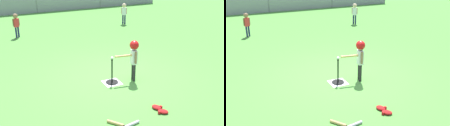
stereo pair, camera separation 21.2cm
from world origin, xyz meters
The scene contains 12 objects.
ground_plane centered at (0.00, 0.00, 0.00)m, with size 60.00×60.00×0.00m, color #51933D.
home_plate centered at (-0.19, -0.31, 0.00)m, with size 0.44×0.44×0.01m, color white.
batting_tee centered at (-0.19, -0.31, 0.10)m, with size 0.32×0.32×0.65m.
baseball_on_tee centered at (-0.19, -0.31, 0.68)m, with size 0.07×0.07×0.07m, color white.
batter_child centered at (0.38, -0.40, 0.78)m, with size 0.63×0.31×1.09m.
fielder_near_right centered at (-1.77, 5.18, 0.62)m, with size 0.28×0.19×0.96m.
fielder_near_left centered at (3.20, 5.33, 0.64)m, with size 0.26×0.20×0.99m.
spare_bat_silver centered at (-0.75, -2.21, 0.03)m, with size 0.70×0.17×0.06m.
spare_bat_wood centered at (-0.91, -2.08, 0.03)m, with size 0.47×0.61×0.06m.
glove_by_plate centered at (0.11, -1.89, 0.04)m, with size 0.22×0.26×0.07m.
glove_near_bats centered at (0.13, -2.09, 0.04)m, with size 0.27×0.27×0.07m.
outfield_fence centered at (0.00, 10.02, 0.62)m, with size 16.06×0.06×1.15m.
Camera 2 is at (-2.78, -6.09, 3.06)m, focal length 43.25 mm.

